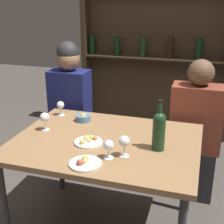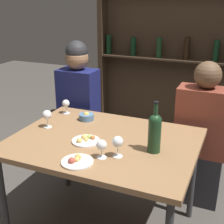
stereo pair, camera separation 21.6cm
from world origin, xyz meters
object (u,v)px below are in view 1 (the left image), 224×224
(snack_bowl, at_px, (83,118))
(seated_person_right, at_px, (195,136))
(seated_person_left, at_px, (71,113))
(food_plate_0, at_px, (88,141))
(food_plate_1, at_px, (85,163))
(wine_glass_0, at_px, (124,142))
(wine_glass_3, at_px, (45,118))
(wine_bottle, at_px, (159,129))
(wine_glass_2, at_px, (61,106))
(wine_glass_1, at_px, (109,146))

(snack_bowl, height_order, seated_person_right, seated_person_right)
(seated_person_left, bearing_deg, seated_person_right, 0.00)
(food_plate_0, xyz_separation_m, snack_bowl, (-0.18, 0.35, 0.01))
(snack_bowl, bearing_deg, food_plate_0, -63.17)
(snack_bowl, xyz_separation_m, seated_person_left, (-0.28, 0.38, -0.13))
(food_plate_1, xyz_separation_m, seated_person_left, (-0.54, 1.00, -0.12))
(snack_bowl, xyz_separation_m, seated_person_right, (0.83, 0.38, -0.21))
(wine_glass_0, distance_m, wine_glass_3, 0.67)
(wine_bottle, relative_size, seated_person_right, 0.27)
(wine_glass_3, distance_m, seated_person_left, 0.66)
(wine_glass_2, relative_size, food_plate_0, 0.63)
(wine_bottle, distance_m, wine_glass_0, 0.24)
(wine_glass_0, relative_size, wine_glass_2, 1.13)
(food_plate_1, bearing_deg, wine_glass_1, 45.68)
(wine_glass_2, distance_m, wine_glass_3, 0.30)
(wine_glass_2, bearing_deg, wine_glass_3, -85.35)
(wine_glass_3, bearing_deg, snack_bowl, 51.47)
(wine_glass_1, distance_m, wine_glass_3, 0.62)
(wine_glass_0, bearing_deg, food_plate_1, -139.56)
(wine_glass_1, xyz_separation_m, food_plate_1, (-0.11, -0.11, -0.07))
(wine_glass_3, distance_m, food_plate_1, 0.59)
(wine_glass_0, height_order, wine_glass_2, wine_glass_0)
(seated_person_right, bearing_deg, wine_glass_0, -114.73)
(food_plate_0, xyz_separation_m, food_plate_1, (0.08, -0.27, -0.00))
(wine_glass_1, bearing_deg, wine_glass_3, 154.79)
(wine_glass_1, relative_size, seated_person_left, 0.09)
(wine_bottle, relative_size, snack_bowl, 2.85)
(wine_glass_1, xyz_separation_m, snack_bowl, (-0.37, 0.51, -0.05))
(wine_bottle, height_order, wine_glass_0, wine_bottle)
(food_plate_0, height_order, seated_person_right, seated_person_right)
(food_plate_1, xyz_separation_m, seated_person_right, (0.57, 1.00, -0.19))
(wine_glass_2, distance_m, snack_bowl, 0.23)
(wine_bottle, xyz_separation_m, wine_glass_2, (-0.84, 0.37, -0.06))
(wine_bottle, xyz_separation_m, wine_glass_3, (-0.82, 0.06, -0.04))
(seated_person_left, bearing_deg, wine_glass_0, -48.89)
(wine_glass_1, distance_m, food_plate_0, 0.26)
(wine_bottle, relative_size, food_plate_1, 1.73)
(wine_glass_1, relative_size, food_plate_1, 0.62)
(food_plate_0, relative_size, seated_person_left, 0.14)
(snack_bowl, bearing_deg, seated_person_right, 24.57)
(wine_glass_1, bearing_deg, wine_glass_2, 135.84)
(snack_bowl, distance_m, seated_person_right, 0.94)
(food_plate_1, bearing_deg, wine_bottle, 40.18)
(wine_glass_3, bearing_deg, seated_person_right, 31.28)
(wine_bottle, relative_size, seated_person_left, 0.25)
(wine_bottle, bearing_deg, seated_person_right, 73.33)
(seated_person_left, bearing_deg, food_plate_0, -57.91)
(seated_person_right, bearing_deg, snack_bowl, -155.43)
(wine_glass_3, bearing_deg, seated_person_left, 98.03)
(snack_bowl, bearing_deg, wine_glass_3, -128.53)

